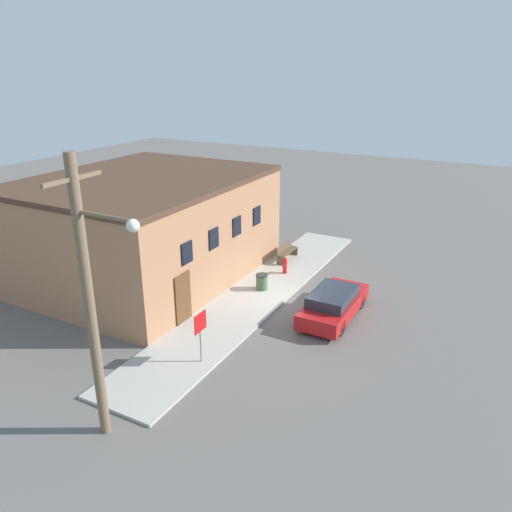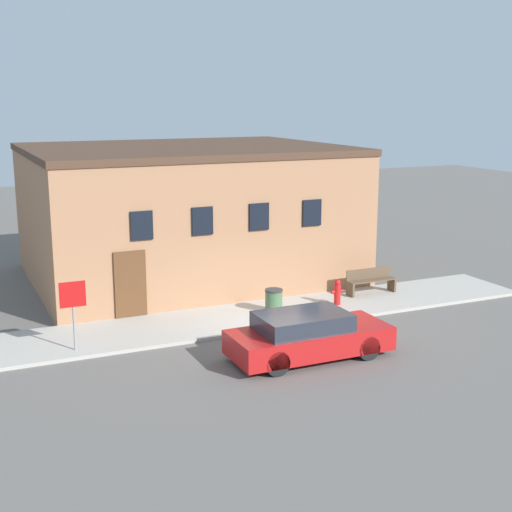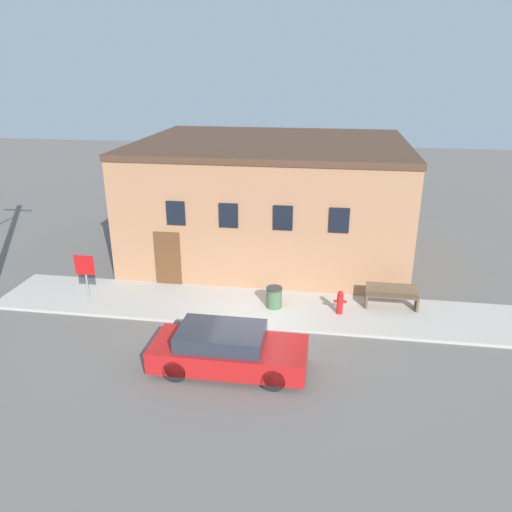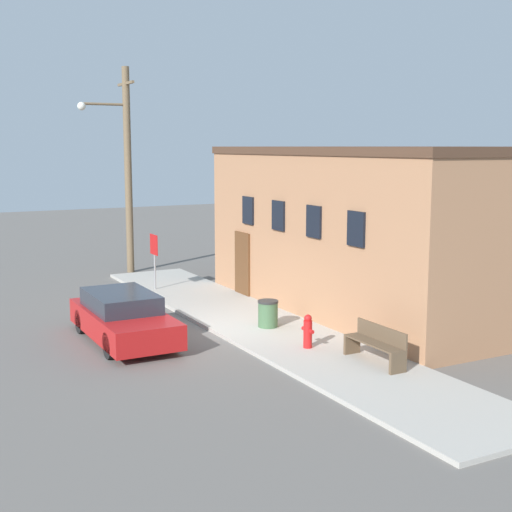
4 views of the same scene
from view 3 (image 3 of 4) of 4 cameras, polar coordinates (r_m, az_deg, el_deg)
ground_plane at (r=16.48m, az=-0.43°, el=-8.33°), size 80.00×80.00×0.00m
sidewalk at (r=17.72m, az=0.32°, el=-5.90°), size 18.90×2.91×0.10m
brick_building at (r=22.53m, az=1.77°, el=6.74°), size 11.45×9.30×5.03m
fire_hydrant at (r=17.28m, az=9.58°, el=-5.22°), size 0.45×0.22×0.84m
stop_sign at (r=18.12m, az=-18.94°, el=-1.63°), size 0.70×0.06×1.92m
bench at (r=18.06m, az=15.25°, el=-4.40°), size 1.80×0.44×0.86m
trash_bin at (r=17.50m, az=2.09°, el=-4.73°), size 0.57×0.57×0.74m
parked_car at (r=14.22m, az=-3.29°, el=-10.65°), size 4.34×1.76×1.27m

